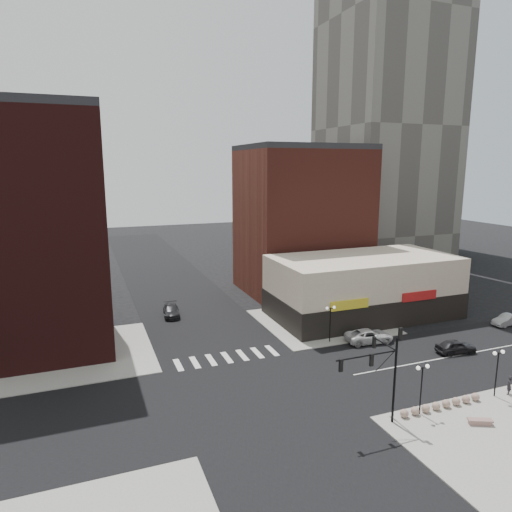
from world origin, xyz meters
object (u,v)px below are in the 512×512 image
traffic_signal (382,364)px  street_lamp_se_a (422,377)px  dark_sedan_north (171,311)px  street_lamp_se_b (498,362)px  street_lamp_ne (330,315)px  stone_bench (480,422)px  dark_sedan_east (456,347)px  white_suv (369,336)px  pedestrian (509,385)px  silver_sedan (507,320)px

traffic_signal → street_lamp_se_a: size_ratio=1.87×
dark_sedan_north → street_lamp_se_b: bearing=-48.4°
traffic_signal → street_lamp_ne: traffic_signal is taller
street_lamp_se_b → stone_bench: size_ratio=2.19×
street_lamp_se_b → street_lamp_ne: bearing=113.6°
dark_sedan_east → dark_sedan_north: bearing=56.1°
white_suv → dark_sedan_north: white_suv is taller
dark_sedan_east → pedestrian: 9.20m
dark_sedan_east → silver_sedan: (12.65, 4.52, -0.05)m
street_lamp_se_a → street_lamp_ne: 16.03m
street_lamp_se_a → stone_bench: 5.28m
street_lamp_ne → stone_bench: 19.28m
silver_sedan → white_suv: bearing=-98.9°
street_lamp_se_b → pedestrian: 2.71m
street_lamp_ne → pedestrian: (8.40, -16.19, -2.32)m
street_lamp_ne → silver_sedan: (23.73, -2.87, -2.61)m
silver_sedan → dark_sedan_north: (-38.69, 18.63, 0.04)m
white_suv → street_lamp_ne: bearing=77.6°
pedestrian → stone_bench: (-6.12, -2.72, -0.63)m
traffic_signal → pedestrian: size_ratio=4.55×
dark_sedan_east → silver_sedan: bearing=-62.6°
street_lamp_se_b → stone_bench: bearing=-148.3°
white_suv → dark_sedan_east: 9.04m
street_lamp_se_b → stone_bench: street_lamp_se_b is taller
street_lamp_ne → dark_sedan_north: street_lamp_ne is taller
traffic_signal → dark_sedan_east: (15.84, 8.44, -4.23)m
street_lamp_ne → dark_sedan_east: (11.08, -7.39, -2.56)m
street_lamp_se_b → dark_sedan_north: 38.70m
silver_sedan → pedestrian: (-15.33, -13.32, 0.29)m
street_lamp_se_b → pedestrian: (1.40, -0.19, -2.32)m
street_lamp_se_b → dark_sedan_north: street_lamp_se_b is taller
dark_sedan_north → pedestrian: 39.58m
street_lamp_ne → pedestrian: bearing=-62.6°
street_lamp_se_a → stone_bench: size_ratio=2.19×
white_suv → silver_sedan: (19.52, -1.37, -0.07)m
white_suv → stone_bench: bearing=-179.2°
silver_sedan → pedestrian: pedestrian is taller
stone_bench → dark_sedan_east: bearing=77.6°
street_lamp_se_b → dark_sedan_north: size_ratio=0.83×
dark_sedan_north → pedestrian: size_ratio=2.93×
street_lamp_se_a → street_lamp_ne: bearing=86.4°
traffic_signal → pedestrian: 13.76m
street_lamp_se_a → silver_sedan: size_ratio=1.00×
dark_sedan_east → street_lamp_ne: bearing=64.1°
street_lamp_se_a → dark_sedan_north: (-13.96, 31.76, -2.57)m
street_lamp_se_a → pedestrian: (9.40, -0.19, -2.32)m
street_lamp_se_a → dark_sedan_north: size_ratio=0.83×
street_lamp_se_a → pedestrian: bearing=-1.2°
street_lamp_ne → dark_sedan_east: size_ratio=0.97×
street_lamp_se_a → white_suv: 15.62m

